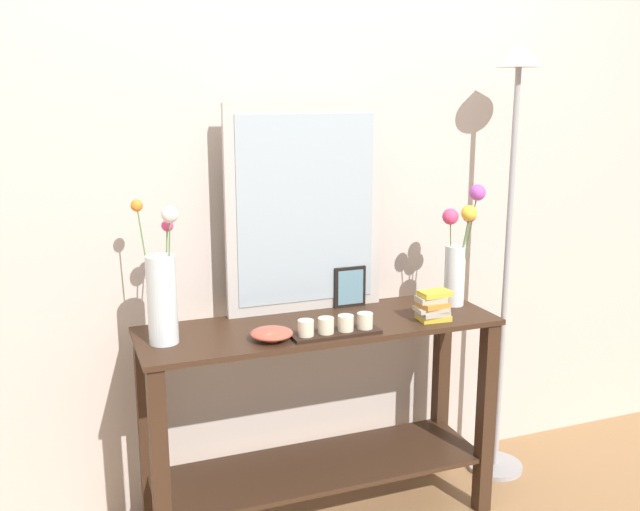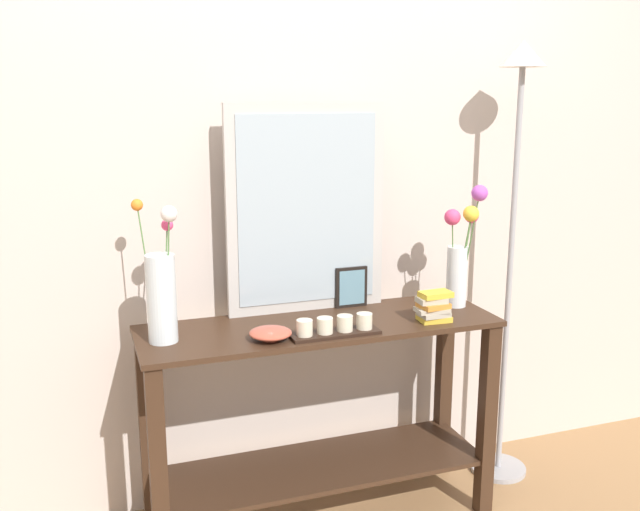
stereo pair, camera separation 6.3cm
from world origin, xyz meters
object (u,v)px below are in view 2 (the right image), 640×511
tall_vase_left (162,291)px  candle_tray (335,327)px  vase_right (461,253)px  decorative_bowl (270,333)px  mirror_leaning (307,209)px  console_table (320,401)px  floor_lamp (515,193)px  picture_frame_small (351,287)px  book_stack (434,307)px

tall_vase_left → candle_tray: tall_vase_left is taller
vase_right → decorative_bowl: 0.84m
mirror_leaning → decorative_bowl: 0.52m
console_table → floor_lamp: (0.86, 0.08, 0.74)m
candle_tray → floor_lamp: size_ratio=0.17×
candle_tray → picture_frame_small: size_ratio=1.98×
tall_vase_left → floor_lamp: size_ratio=0.26×
decorative_bowl → candle_tray: bearing=-7.2°
decorative_bowl → tall_vase_left: bearing=162.5°
vase_right → mirror_leaning: bearing=164.5°
tall_vase_left → candle_tray: (0.57, -0.14, -0.15)m
decorative_bowl → book_stack: book_stack is taller
mirror_leaning → candle_tray: size_ratio=2.48×
book_stack → floor_lamp: 0.62m
mirror_leaning → picture_frame_small: mirror_leaning is taller
tall_vase_left → picture_frame_small: tall_vase_left is taller
candle_tray → picture_frame_small: 0.35m
decorative_bowl → floor_lamp: (1.08, 0.19, 0.41)m
tall_vase_left → picture_frame_small: 0.77m
mirror_leaning → picture_frame_small: size_ratio=4.92×
floor_lamp → decorative_bowl: bearing=-170.0°
vase_right → floor_lamp: (0.27, 0.06, 0.21)m
mirror_leaning → candle_tray: mirror_leaning is taller
book_stack → decorative_bowl: bearing=179.7°
floor_lamp → tall_vase_left: bearing=-176.7°
vase_right → floor_lamp: floor_lamp is taller
console_table → candle_tray: bearing=-87.8°
tall_vase_left → console_table: bearing=0.3°
vase_right → book_stack: bearing=-144.2°
console_table → book_stack: 0.55m
console_table → vase_right: bearing=1.7°
mirror_leaning → decorative_bowl: mirror_leaning is taller
mirror_leaning → decorative_bowl: bearing=-128.3°
vase_right → candle_tray: vase_right is taller
mirror_leaning → tall_vase_left: mirror_leaning is taller
console_table → picture_frame_small: size_ratio=8.23×
mirror_leaning → floor_lamp: floor_lamp is taller
candle_tray → book_stack: size_ratio=2.35×
book_stack → console_table: bearing=164.0°
console_table → floor_lamp: bearing=5.2°
mirror_leaning → decorative_bowl: size_ratio=5.39×
console_table → tall_vase_left: tall_vase_left is taller
picture_frame_small → floor_lamp: bearing=-6.4°
vase_right → picture_frame_small: (-0.40, 0.14, -0.14)m
candle_tray → decorative_bowl: (-0.22, 0.03, -0.00)m
tall_vase_left → vase_right: vase_right is taller
picture_frame_small → floor_lamp: 0.76m
vase_right → floor_lamp: bearing=12.7°
decorative_bowl → mirror_leaning: bearing=51.7°
mirror_leaning → picture_frame_small: 0.36m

